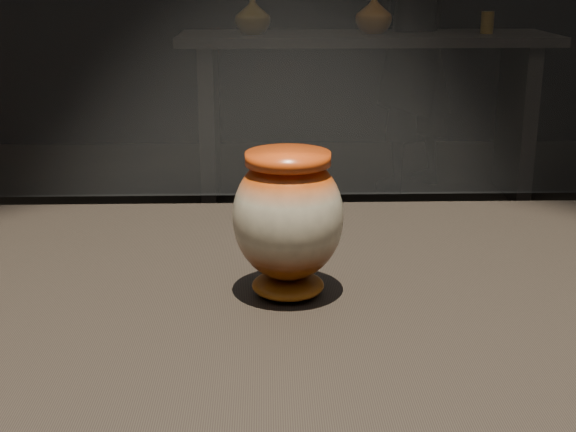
% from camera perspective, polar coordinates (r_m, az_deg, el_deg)
% --- Properties ---
extents(main_vase, '(0.12, 0.12, 0.16)m').
position_cam_1_polar(main_vase, '(0.87, 0.00, -0.18)').
color(main_vase, '#632808').
rests_on(main_vase, display_plinth).
extents(back_shelf, '(2.00, 0.60, 0.90)m').
position_cam_1_polar(back_shelf, '(4.45, 5.48, 9.41)').
color(back_shelf, black).
rests_on(back_shelf, ground).
extents(back_vase_left, '(0.25, 0.25, 0.19)m').
position_cam_1_polar(back_vase_left, '(4.33, -2.53, 14.05)').
color(back_vase_left, '#9B6B16').
rests_on(back_vase_left, back_shelf).
extents(back_vase_mid, '(0.26, 0.26, 0.20)m').
position_cam_1_polar(back_vase_mid, '(4.39, 6.12, 14.08)').
color(back_vase_mid, '#632808').
rests_on(back_vase_mid, back_shelf).
extents(back_vase_right, '(0.07, 0.07, 0.12)m').
position_cam_1_polar(back_vase_right, '(4.50, 13.99, 13.20)').
color(back_vase_right, '#9B6B16').
rests_on(back_vase_right, back_shelf).
extents(visitor, '(0.73, 0.72, 1.70)m').
position_cam_1_polar(visitor, '(4.63, 8.94, 12.29)').
color(visitor, black).
rests_on(visitor, ground).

